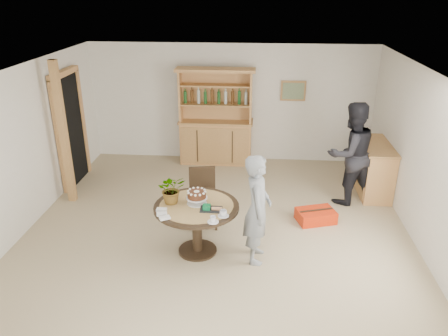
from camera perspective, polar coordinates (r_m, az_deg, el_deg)
ground at (r=6.69m, az=-1.20°, el=-9.72°), size 7.00×7.00×0.00m
room_shell at (r=5.94m, az=-1.30°, el=4.59°), size 6.04×7.04×2.52m
doorway at (r=8.75m, az=-19.44°, el=5.00°), size 0.13×1.10×2.18m
pine_post at (r=7.92m, az=-20.23°, el=4.16°), size 0.12×0.12×2.50m
hutch at (r=9.36m, az=-1.06°, el=4.76°), size 1.62×0.54×2.04m
sideboard at (r=8.50m, az=18.93°, el=-0.02°), size 0.54×1.26×0.94m
dining_table at (r=6.20m, az=-3.58°, el=-6.12°), size 1.20×1.20×0.76m
dining_chair at (r=6.96m, az=-2.76°, el=-3.31°), size 0.50×0.50×0.95m
birthday_cake at (r=6.11m, az=-3.58°, el=-3.61°), size 0.30×0.30×0.20m
flower_vase at (r=6.13m, az=-6.85°, el=-2.74°), size 0.47×0.44×0.42m
gift_tray at (r=5.98m, az=-1.75°, el=-5.27°), size 0.30×0.20×0.08m
coffee_cup_a at (r=5.82m, az=-0.10°, el=-5.95°), size 0.15×0.15×0.09m
coffee_cup_b at (r=5.69m, az=-1.45°, el=-6.77°), size 0.15×0.15×0.08m
napkins at (r=5.92m, az=-8.00°, el=-5.94°), size 0.24×0.33×0.03m
teen_boy at (r=5.97m, az=4.38°, el=-5.38°), size 0.38×0.58×1.57m
adult_person at (r=7.82m, az=16.21°, el=1.81°), size 1.10×1.00×1.82m
red_suitcase at (r=7.35m, az=11.89°, el=-6.12°), size 0.69×0.56×0.21m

